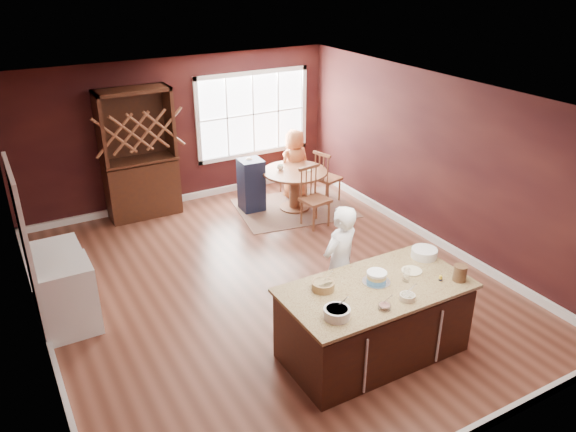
# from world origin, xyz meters

# --- Properties ---
(room_shell) EXTENTS (7.00, 7.00, 7.00)m
(room_shell) POSITION_xyz_m (0.00, 0.00, 1.35)
(room_shell) COLOR brown
(room_shell) RESTS_ON ground
(window) EXTENTS (2.36, 0.10, 1.66)m
(window) POSITION_xyz_m (1.50, 3.47, 1.50)
(window) COLOR white
(window) RESTS_ON room_shell
(doorway) EXTENTS (0.08, 1.26, 2.13)m
(doorway) POSITION_xyz_m (-2.97, 0.60, 1.02)
(doorway) COLOR white
(doorway) RESTS_ON room_shell
(kitchen_island) EXTENTS (2.16, 1.13, 0.92)m
(kitchen_island) POSITION_xyz_m (0.36, -1.96, 0.44)
(kitchen_island) COLOR #3A1B0D
(kitchen_island) RESTS_ON ground
(dining_table) EXTENTS (1.18, 1.18, 0.75)m
(dining_table) POSITION_xyz_m (1.65, 2.11, 0.53)
(dining_table) COLOR olive
(dining_table) RESTS_ON ground
(baker) EXTENTS (0.67, 0.54, 1.59)m
(baker) POSITION_xyz_m (0.40, -1.17, 0.79)
(baker) COLOR white
(baker) RESTS_ON ground
(layer_cake) EXTENTS (0.32, 0.32, 0.13)m
(layer_cake) POSITION_xyz_m (0.42, -1.88, 0.99)
(layer_cake) COLOR white
(layer_cake) RESTS_ON kitchen_island
(bowl_blue) EXTENTS (0.28, 0.28, 0.11)m
(bowl_blue) POSITION_xyz_m (-0.36, -2.23, 0.97)
(bowl_blue) COLOR white
(bowl_blue) RESTS_ON kitchen_island
(bowl_yellow) EXTENTS (0.26, 0.26, 0.10)m
(bowl_yellow) POSITION_xyz_m (-0.20, -1.71, 0.97)
(bowl_yellow) COLOR olive
(bowl_yellow) RESTS_ON kitchen_island
(bowl_pink) EXTENTS (0.14, 0.14, 0.05)m
(bowl_pink) POSITION_xyz_m (0.16, -2.35, 0.95)
(bowl_pink) COLOR white
(bowl_pink) RESTS_ON kitchen_island
(bowl_olive) EXTENTS (0.17, 0.17, 0.06)m
(bowl_olive) POSITION_xyz_m (0.49, -2.33, 0.95)
(bowl_olive) COLOR white
(bowl_olive) RESTS_ON kitchen_island
(drinking_glass) EXTENTS (0.08, 0.08, 0.16)m
(drinking_glass) POSITION_xyz_m (0.72, -2.03, 1.00)
(drinking_glass) COLOR silver
(drinking_glass) RESTS_ON kitchen_island
(dinner_plate) EXTENTS (0.24, 0.24, 0.02)m
(dinner_plate) POSITION_xyz_m (0.93, -1.90, 0.93)
(dinner_plate) COLOR beige
(dinner_plate) RESTS_ON kitchen_island
(white_tub) EXTENTS (0.32, 0.32, 0.11)m
(white_tub) POSITION_xyz_m (1.29, -1.70, 0.97)
(white_tub) COLOR white
(white_tub) RESTS_ON kitchen_island
(stoneware_crock) EXTENTS (0.16, 0.16, 0.19)m
(stoneware_crock) POSITION_xyz_m (1.27, -2.31, 1.01)
(stoneware_crock) COLOR brown
(stoneware_crock) RESTS_ON kitchen_island
(toy_figurine) EXTENTS (0.04, 0.04, 0.07)m
(toy_figurine) POSITION_xyz_m (1.07, -2.22, 0.96)
(toy_figurine) COLOR yellow
(toy_figurine) RESTS_ON kitchen_island
(rug) EXTENTS (2.30, 1.92, 0.01)m
(rug) POSITION_xyz_m (1.65, 2.11, 0.01)
(rug) COLOR brown
(rug) RESTS_ON ground
(chair_east) EXTENTS (0.51, 0.52, 1.02)m
(chair_east) POSITION_xyz_m (2.38, 2.11, 0.51)
(chair_east) COLOR brown
(chair_east) RESTS_ON ground
(chair_south) EXTENTS (0.49, 0.48, 1.06)m
(chair_south) POSITION_xyz_m (1.61, 1.32, 0.53)
(chair_south) COLOR brown
(chair_south) RESTS_ON ground
(chair_north) EXTENTS (0.44, 0.42, 0.91)m
(chair_north) POSITION_xyz_m (1.98, 2.83, 0.46)
(chair_north) COLOR brown
(chair_north) RESTS_ON ground
(seated_woman) EXTENTS (0.70, 0.50, 1.34)m
(seated_woman) POSITION_xyz_m (1.95, 2.62, 0.67)
(seated_woman) COLOR #BE6636
(seated_woman) RESTS_ON ground
(high_chair) EXTENTS (0.43, 0.43, 1.01)m
(high_chair) POSITION_xyz_m (0.95, 2.47, 0.51)
(high_chair) COLOR #21283F
(high_chair) RESTS_ON ground
(toddler) EXTENTS (0.18, 0.14, 0.26)m
(toddler) POSITION_xyz_m (0.90, 2.46, 0.81)
(toddler) COLOR #8CA5BF
(toddler) RESTS_ON high_chair
(table_plate) EXTENTS (0.21, 0.21, 0.02)m
(table_plate) POSITION_xyz_m (1.88, 2.05, 0.76)
(table_plate) COLOR beige
(table_plate) RESTS_ON dining_table
(table_cup) EXTENTS (0.12, 0.12, 0.09)m
(table_cup) POSITION_xyz_m (1.44, 2.27, 0.80)
(table_cup) COLOR silver
(table_cup) RESTS_ON dining_table
(hutch) EXTENTS (1.25, 0.52, 2.29)m
(hutch) POSITION_xyz_m (-0.84, 3.22, 1.15)
(hutch) COLOR #422411
(hutch) RESTS_ON ground
(washer) EXTENTS (0.64, 0.61, 0.92)m
(washer) POSITION_xyz_m (-2.64, 0.28, 0.46)
(washer) COLOR white
(washer) RESTS_ON ground
(dryer) EXTENTS (0.61, 0.59, 0.88)m
(dryer) POSITION_xyz_m (-2.64, 0.92, 0.44)
(dryer) COLOR white
(dryer) RESTS_ON ground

